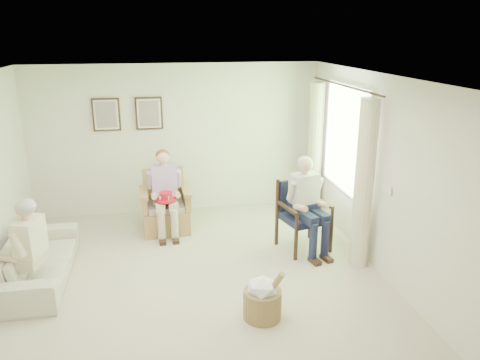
# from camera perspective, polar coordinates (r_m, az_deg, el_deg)

# --- Properties ---
(floor) EXTENTS (5.50, 5.50, 0.00)m
(floor) POSITION_cam_1_polar(r_m,az_deg,el_deg) (6.15, -5.69, -12.72)
(floor) COLOR beige
(floor) RESTS_ON ground
(back_wall) EXTENTS (5.00, 0.04, 2.60)m
(back_wall) POSITION_cam_1_polar(r_m,az_deg,el_deg) (8.25, -7.71, 4.91)
(back_wall) COLOR silver
(back_wall) RESTS_ON ground
(front_wall) EXTENTS (5.00, 0.04, 2.60)m
(front_wall) POSITION_cam_1_polar(r_m,az_deg,el_deg) (3.15, -1.67, -17.35)
(front_wall) COLOR silver
(front_wall) RESTS_ON ground
(right_wall) EXTENTS (0.04, 5.50, 2.60)m
(right_wall) POSITION_cam_1_polar(r_m,az_deg,el_deg) (6.30, 17.20, 0.22)
(right_wall) COLOR silver
(right_wall) RESTS_ON ground
(ceiling) EXTENTS (5.00, 5.50, 0.02)m
(ceiling) POSITION_cam_1_polar(r_m,az_deg,el_deg) (5.33, -6.55, 12.15)
(ceiling) COLOR white
(ceiling) RESTS_ON back_wall
(window) EXTENTS (0.13, 2.50, 1.63)m
(window) POSITION_cam_1_polar(r_m,az_deg,el_deg) (7.26, 12.83, 5.16)
(window) COLOR #2D6B23
(window) RESTS_ON right_wall
(curtain_left) EXTENTS (0.34, 0.34, 2.30)m
(curtain_left) POSITION_cam_1_polar(r_m,az_deg,el_deg) (6.45, 14.85, -0.55)
(curtain_left) COLOR beige
(curtain_left) RESTS_ON ground
(curtain_right) EXTENTS (0.34, 0.34, 2.30)m
(curtain_right) POSITION_cam_1_polar(r_m,az_deg,el_deg) (8.19, 9.09, 3.66)
(curtain_right) COLOR beige
(curtain_right) RESTS_ON ground
(framed_print_left) EXTENTS (0.45, 0.05, 0.55)m
(framed_print_left) POSITION_cam_1_polar(r_m,az_deg,el_deg) (8.15, -15.99, 7.66)
(framed_print_left) COLOR #382114
(framed_print_left) RESTS_ON back_wall
(framed_print_right) EXTENTS (0.45, 0.05, 0.55)m
(framed_print_right) POSITION_cam_1_polar(r_m,az_deg,el_deg) (8.12, -11.03, 7.98)
(framed_print_right) COLOR #382114
(framed_print_right) RESTS_ON back_wall
(wicker_armchair) EXTENTS (0.76, 0.75, 0.97)m
(wicker_armchair) POSITION_cam_1_polar(r_m,az_deg,el_deg) (7.72, -9.04, -3.78)
(wicker_armchair) COLOR #B47C55
(wicker_armchair) RESTS_ON ground
(wood_armchair) EXTENTS (0.65, 0.61, 1.00)m
(wood_armchair) POSITION_cam_1_polar(r_m,az_deg,el_deg) (7.01, 7.60, -3.85)
(wood_armchair) COLOR black
(wood_armchair) RESTS_ON ground
(sofa) EXTENTS (1.90, 0.74, 0.55)m
(sofa) POSITION_cam_1_polar(r_m,az_deg,el_deg) (6.68, -23.33, -8.92)
(sofa) COLOR beige
(sofa) RESTS_ON ground
(person_wicker) EXTENTS (0.40, 0.62, 1.32)m
(person_wicker) POSITION_cam_1_polar(r_m,az_deg,el_deg) (7.44, -9.17, -0.89)
(person_wicker) COLOR beige
(person_wicker) RESTS_ON ground
(person_dark) EXTENTS (0.40, 0.62, 1.38)m
(person_dark) POSITION_cam_1_polar(r_m,az_deg,el_deg) (6.77, 8.12, -2.26)
(person_dark) COLOR #1A1E3A
(person_dark) RESTS_ON ground
(person_sofa) EXTENTS (0.42, 0.62, 1.23)m
(person_sofa) POSITION_cam_1_polar(r_m,az_deg,el_deg) (6.13, -24.62, -7.21)
(person_sofa) COLOR #BDB398
(person_sofa) RESTS_ON ground
(red_hat) EXTENTS (0.30, 0.30, 0.14)m
(red_hat) POSITION_cam_1_polar(r_m,az_deg,el_deg) (7.28, -9.00, -2.13)
(red_hat) COLOR red
(red_hat) RESTS_ON person_wicker
(hatbox) EXTENTS (0.55, 0.55, 0.64)m
(hatbox) POSITION_cam_1_polar(r_m,az_deg,el_deg) (5.42, 2.78, -14.17)
(hatbox) COLOR tan
(hatbox) RESTS_ON ground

